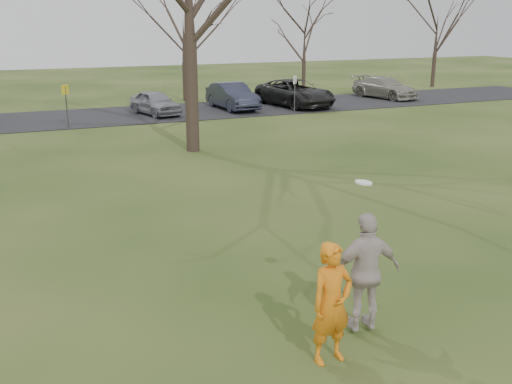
# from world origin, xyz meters

# --- Properties ---
(ground) EXTENTS (120.00, 120.00, 0.00)m
(ground) POSITION_xyz_m (0.00, 0.00, 0.00)
(ground) COLOR #1E380F
(ground) RESTS_ON ground
(parking_strip) EXTENTS (62.00, 6.50, 0.04)m
(parking_strip) POSITION_xyz_m (0.00, 25.00, 0.02)
(parking_strip) COLOR black
(parking_strip) RESTS_ON ground
(player_defender) EXTENTS (0.73, 0.51, 1.89)m
(player_defender) POSITION_xyz_m (-0.53, -0.08, 0.95)
(player_defender) COLOR orange
(player_defender) RESTS_ON ground
(car_4) EXTENTS (2.40, 4.02, 1.28)m
(car_4) POSITION_xyz_m (2.82, 24.48, 0.68)
(car_4) COLOR gray
(car_4) RESTS_ON parking_strip
(car_5) EXTENTS (1.82, 4.59, 1.49)m
(car_5) POSITION_xyz_m (7.39, 24.74, 0.78)
(car_5) COLOR #272B3B
(car_5) RESTS_ON parking_strip
(car_6) EXTENTS (3.45, 5.93, 1.55)m
(car_6) POSITION_xyz_m (11.27, 24.46, 0.82)
(car_6) COLOR black
(car_6) RESTS_ON parking_strip
(car_7) EXTENTS (2.97, 5.01, 1.36)m
(car_7) POSITION_xyz_m (18.38, 25.48, 0.72)
(car_7) COLOR gray
(car_7) RESTS_ON parking_strip
(catching_play) EXTENTS (1.21, 0.61, 2.48)m
(catching_play) POSITION_xyz_m (0.39, 0.41, 1.09)
(catching_play) COLOR #BEAFAB
(catching_play) RESTS_ON ground
(sign_yellow) EXTENTS (0.35, 0.35, 2.08)m
(sign_yellow) POSITION_xyz_m (-2.00, 22.00, 1.45)
(sign_yellow) COLOR #47474C
(sign_yellow) RESTS_ON ground
(sign_white) EXTENTS (0.35, 0.35, 2.08)m
(sign_white) POSITION_xyz_m (10.00, 22.00, 1.45)
(sign_white) COLOR #47474C
(sign_white) RESTS_ON ground
(small_tree_row) EXTENTS (55.00, 5.90, 8.50)m
(small_tree_row) POSITION_xyz_m (4.38, 30.06, 3.89)
(small_tree_row) COLOR #352821
(small_tree_row) RESTS_ON ground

